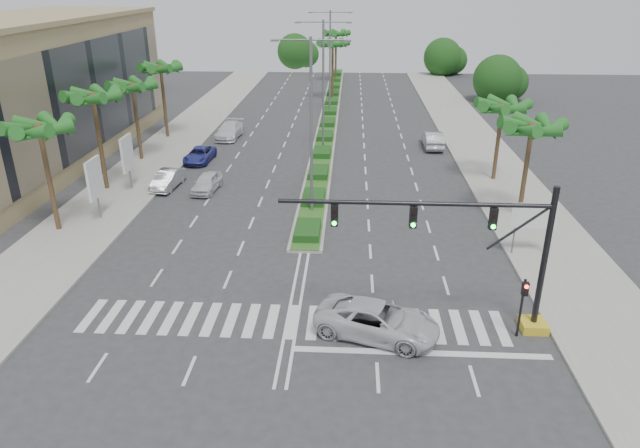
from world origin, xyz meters
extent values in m
plane|color=#333335|center=(0.00, 0.00, 0.00)|extent=(160.00, 160.00, 0.00)
cube|color=gray|center=(15.20, 20.00, 0.07)|extent=(6.00, 120.00, 0.15)
cube|color=gray|center=(-15.20, 20.00, 0.07)|extent=(6.00, 120.00, 0.15)
cube|color=gray|center=(0.00, 45.00, 0.10)|extent=(2.20, 75.00, 0.20)
cube|color=#28511C|center=(0.00, 45.00, 0.22)|extent=(1.80, 75.00, 0.04)
cube|color=tan|center=(-26.00, 26.00, 6.00)|extent=(12.00, 36.00, 12.00)
cube|color=gold|center=(11.50, 0.00, 0.23)|extent=(1.20, 1.20, 0.45)
cylinder|color=black|center=(11.50, 0.00, 3.70)|extent=(0.28, 0.28, 7.00)
cylinder|color=black|center=(5.50, 0.00, 6.30)|extent=(12.00, 0.20, 0.20)
cylinder|color=black|center=(10.10, 0.00, 5.20)|extent=(2.53, 0.12, 2.15)
cube|color=black|center=(9.00, 0.00, 5.65)|extent=(0.32, 0.24, 1.00)
cylinder|color=#19E533|center=(9.00, -0.14, 5.33)|extent=(0.20, 0.06, 0.20)
cube|color=black|center=(5.50, 0.00, 5.65)|extent=(0.32, 0.24, 1.00)
cylinder|color=#19E533|center=(5.50, -0.14, 5.33)|extent=(0.20, 0.06, 0.20)
cube|color=black|center=(2.00, 0.00, 5.65)|extent=(0.32, 0.24, 1.00)
cylinder|color=#19E533|center=(2.00, -0.14, 5.33)|extent=(0.20, 0.06, 0.20)
cylinder|color=black|center=(10.60, -0.60, 1.50)|extent=(0.12, 0.12, 3.00)
cube|color=black|center=(10.60, -0.75, 2.60)|extent=(0.28, 0.22, 0.65)
cylinder|color=red|center=(10.60, -0.88, 2.78)|extent=(0.18, 0.05, 0.18)
cylinder|color=slate|center=(12.50, 8.00, 1.40)|extent=(0.10, 0.10, 2.80)
cylinder|color=slate|center=(14.50, 8.00, 1.40)|extent=(0.10, 0.10, 2.80)
cube|color=#0C6638|center=(13.50, 8.00, 2.60)|extent=(2.60, 0.08, 1.50)
cube|color=white|center=(13.50, 7.95, 2.60)|extent=(2.70, 0.02, 1.60)
cylinder|color=slate|center=(-14.50, 12.00, 1.40)|extent=(0.12, 0.12, 2.80)
cube|color=white|center=(-14.50, 12.00, 3.00)|extent=(0.18, 2.10, 2.70)
cube|color=#D8594C|center=(-14.50, 12.00, 3.00)|extent=(0.12, 2.00, 2.60)
cylinder|color=slate|center=(-14.50, 18.00, 1.40)|extent=(0.12, 0.12, 2.80)
cube|color=white|center=(-14.50, 18.00, 3.00)|extent=(0.18, 2.10, 2.70)
cube|color=#D8594C|center=(-14.50, 18.00, 3.00)|extent=(0.12, 2.00, 2.60)
cylinder|color=brown|center=(-16.50, 10.00, 3.50)|extent=(0.32, 0.32, 7.00)
sphere|color=brown|center=(-16.50, 10.00, 6.90)|extent=(0.70, 0.70, 0.70)
cone|color=#216B22|center=(-15.40, 10.00, 6.80)|extent=(0.90, 3.62, 1.50)
cone|color=#216B22|center=(-15.81, 10.86, 6.80)|extent=(3.39, 2.96, 1.50)
cone|color=#216B22|center=(-16.74, 11.07, 6.80)|extent=(3.73, 1.68, 1.50)
cone|color=#216B22|center=(-17.49, 10.48, 6.80)|extent=(2.38, 3.65, 1.50)
cone|color=#216B22|center=(-17.49, 9.52, 6.80)|extent=(2.38, 3.65, 1.50)
cone|color=#216B22|center=(-16.74, 8.93, 6.80)|extent=(3.73, 1.68, 1.50)
cone|color=#216B22|center=(-15.81, 9.14, 6.80)|extent=(3.39, 2.96, 1.50)
cylinder|color=brown|center=(-16.50, 18.00, 3.70)|extent=(0.32, 0.32, 7.40)
sphere|color=brown|center=(-16.50, 18.00, 7.30)|extent=(0.70, 0.70, 0.70)
cone|color=#216B22|center=(-15.40, 18.00, 7.20)|extent=(0.90, 3.62, 1.50)
cone|color=#216B22|center=(-15.81, 18.86, 7.20)|extent=(3.39, 2.96, 1.50)
cone|color=#216B22|center=(-16.74, 19.07, 7.20)|extent=(3.73, 1.68, 1.50)
cone|color=#216B22|center=(-17.49, 18.48, 7.20)|extent=(2.38, 3.65, 1.50)
cone|color=#216B22|center=(-17.49, 17.52, 7.20)|extent=(2.38, 3.65, 1.50)
cone|color=#216B22|center=(-16.74, 16.93, 7.20)|extent=(3.73, 1.68, 1.50)
cone|color=#216B22|center=(-15.81, 17.14, 7.20)|extent=(3.39, 2.96, 1.50)
cylinder|color=brown|center=(-16.50, 26.00, 3.40)|extent=(0.32, 0.32, 6.80)
sphere|color=brown|center=(-16.50, 26.00, 6.70)|extent=(0.70, 0.70, 0.70)
cone|color=#216B22|center=(-15.40, 26.00, 6.60)|extent=(0.90, 3.62, 1.50)
cone|color=#216B22|center=(-15.81, 26.86, 6.60)|extent=(3.39, 2.96, 1.50)
cone|color=#216B22|center=(-16.74, 27.07, 6.60)|extent=(3.73, 1.68, 1.50)
cone|color=#216B22|center=(-17.49, 26.48, 6.60)|extent=(2.38, 3.65, 1.50)
cone|color=#216B22|center=(-17.49, 25.52, 6.60)|extent=(2.38, 3.65, 1.50)
cone|color=#216B22|center=(-16.74, 24.93, 6.60)|extent=(3.73, 1.68, 1.50)
cone|color=#216B22|center=(-15.81, 25.14, 6.60)|extent=(3.39, 2.96, 1.50)
cylinder|color=brown|center=(-16.50, 34.00, 3.60)|extent=(0.32, 0.32, 7.20)
sphere|color=brown|center=(-16.50, 34.00, 7.10)|extent=(0.70, 0.70, 0.70)
cone|color=#216B22|center=(-15.40, 34.00, 7.00)|extent=(0.90, 3.62, 1.50)
cone|color=#216B22|center=(-15.81, 34.86, 7.00)|extent=(3.39, 2.96, 1.50)
cone|color=#216B22|center=(-16.74, 35.07, 7.00)|extent=(3.73, 1.68, 1.50)
cone|color=#216B22|center=(-17.49, 34.48, 7.00)|extent=(2.38, 3.65, 1.50)
cone|color=#216B22|center=(-17.49, 33.52, 7.00)|extent=(2.38, 3.65, 1.50)
cone|color=#216B22|center=(-16.74, 32.93, 7.00)|extent=(3.73, 1.68, 1.50)
cone|color=#216B22|center=(-15.81, 33.14, 7.00)|extent=(3.39, 2.96, 1.50)
cylinder|color=brown|center=(14.50, 14.00, 3.25)|extent=(0.32, 0.32, 6.50)
sphere|color=brown|center=(14.50, 14.00, 6.40)|extent=(0.70, 0.70, 0.70)
cone|color=#216B22|center=(15.60, 14.00, 6.30)|extent=(0.90, 3.62, 1.50)
cone|color=#216B22|center=(15.19, 14.86, 6.30)|extent=(3.39, 2.96, 1.50)
cone|color=#216B22|center=(14.26, 15.07, 6.30)|extent=(3.73, 1.68, 1.50)
cone|color=#216B22|center=(13.51, 14.48, 6.30)|extent=(2.38, 3.65, 1.50)
cone|color=#216B22|center=(13.51, 13.52, 6.30)|extent=(2.38, 3.65, 1.50)
cone|color=#216B22|center=(14.26, 12.93, 6.30)|extent=(3.73, 1.68, 1.50)
cone|color=#216B22|center=(15.19, 13.14, 6.30)|extent=(3.39, 2.96, 1.50)
cylinder|color=brown|center=(14.50, 22.00, 3.10)|extent=(0.32, 0.32, 6.20)
sphere|color=brown|center=(14.50, 22.00, 6.10)|extent=(0.70, 0.70, 0.70)
cone|color=#216B22|center=(15.60, 22.00, 6.00)|extent=(0.90, 3.62, 1.50)
cone|color=#216B22|center=(15.19, 22.86, 6.00)|extent=(3.39, 2.96, 1.50)
cone|color=#216B22|center=(14.26, 23.07, 6.00)|extent=(3.73, 1.68, 1.50)
cone|color=#216B22|center=(13.51, 22.48, 6.00)|extent=(2.38, 3.65, 1.50)
cone|color=#216B22|center=(13.51, 21.52, 6.00)|extent=(2.38, 3.65, 1.50)
cone|color=#216B22|center=(14.26, 20.93, 6.00)|extent=(3.73, 1.68, 1.50)
cone|color=#216B22|center=(15.19, 21.14, 6.00)|extent=(3.39, 2.96, 1.50)
cylinder|color=brown|center=(0.00, 55.00, 3.75)|extent=(0.32, 0.32, 7.50)
sphere|color=brown|center=(0.00, 55.00, 7.40)|extent=(0.70, 0.70, 0.70)
cone|color=#216B22|center=(1.10, 55.00, 7.30)|extent=(0.90, 3.62, 1.50)
cone|color=#216B22|center=(0.69, 55.86, 7.30)|extent=(3.39, 2.96, 1.50)
cone|color=#216B22|center=(-0.24, 56.07, 7.30)|extent=(3.73, 1.68, 1.50)
cone|color=#216B22|center=(-0.99, 55.48, 7.30)|extent=(2.38, 3.65, 1.50)
cone|color=#216B22|center=(-0.99, 54.52, 7.30)|extent=(2.38, 3.65, 1.50)
cone|color=#216B22|center=(-0.24, 53.93, 7.30)|extent=(3.73, 1.68, 1.50)
cone|color=#216B22|center=(0.69, 54.14, 7.30)|extent=(3.39, 2.96, 1.50)
cylinder|color=brown|center=(0.00, 70.00, 3.75)|extent=(0.32, 0.32, 7.50)
sphere|color=brown|center=(0.00, 70.00, 7.40)|extent=(0.70, 0.70, 0.70)
cone|color=#216B22|center=(1.10, 70.00, 7.30)|extent=(0.90, 3.62, 1.50)
cone|color=#216B22|center=(0.69, 70.86, 7.30)|extent=(3.39, 2.96, 1.50)
cone|color=#216B22|center=(-0.24, 71.07, 7.30)|extent=(3.73, 1.68, 1.50)
cone|color=#216B22|center=(-0.99, 70.48, 7.30)|extent=(2.38, 3.65, 1.50)
cone|color=#216B22|center=(-0.99, 69.52, 7.30)|extent=(2.38, 3.65, 1.50)
cone|color=#216B22|center=(-0.24, 68.93, 7.30)|extent=(3.73, 1.68, 1.50)
cone|color=#216B22|center=(0.69, 69.14, 7.30)|extent=(3.39, 2.96, 1.50)
cylinder|color=slate|center=(0.00, 14.00, 6.00)|extent=(0.20, 0.20, 12.00)
cylinder|color=slate|center=(-1.20, 14.00, 11.80)|extent=(2.40, 0.10, 0.10)
cylinder|color=slate|center=(1.20, 14.00, 11.80)|extent=(2.40, 0.10, 0.10)
cube|color=slate|center=(-2.30, 14.00, 11.75)|extent=(0.50, 0.25, 0.12)
cube|color=slate|center=(2.30, 14.00, 11.75)|extent=(0.50, 0.25, 0.12)
cylinder|color=slate|center=(0.00, 30.00, 6.00)|extent=(0.20, 0.20, 12.00)
cylinder|color=slate|center=(-1.20, 30.00, 11.80)|extent=(2.40, 0.10, 0.10)
cylinder|color=slate|center=(1.20, 30.00, 11.80)|extent=(2.40, 0.10, 0.10)
cube|color=slate|center=(-2.30, 30.00, 11.75)|extent=(0.50, 0.25, 0.12)
cube|color=slate|center=(2.30, 30.00, 11.75)|extent=(0.50, 0.25, 0.12)
cylinder|color=slate|center=(0.00, 46.00, 6.00)|extent=(0.20, 0.20, 12.00)
cylinder|color=slate|center=(-1.20, 46.00, 11.80)|extent=(2.40, 0.10, 0.10)
cylinder|color=slate|center=(1.20, 46.00, 11.80)|extent=(2.40, 0.10, 0.10)
cube|color=slate|center=(-2.30, 46.00, 11.75)|extent=(0.50, 0.25, 0.12)
cube|color=slate|center=(2.30, 46.00, 11.75)|extent=(0.50, 0.25, 0.12)
imported|color=silver|center=(-8.52, 18.13, 0.70)|extent=(2.00, 4.21, 1.39)
imported|color=#B1B2B6|center=(-11.80, 18.71, 0.70)|extent=(1.87, 4.39, 1.41)
imported|color=navy|center=(-11.02, 25.81, 0.64)|extent=(2.33, 4.68, 1.27)
imported|color=white|center=(-10.00, 34.31, 0.78)|extent=(2.48, 5.51, 1.57)
imported|color=silver|center=(4.07, -0.88, 0.80)|extent=(6.30, 4.28, 1.60)
imported|color=#AEAFB3|center=(10.69, 31.70, 0.82)|extent=(1.74, 4.96, 1.63)
camera|label=1|loc=(2.65, -23.45, 15.37)|focal=32.00mm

